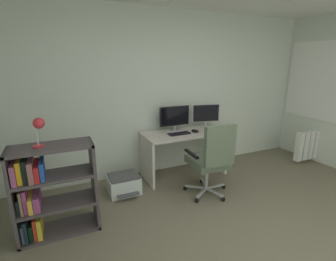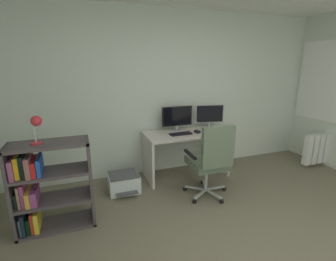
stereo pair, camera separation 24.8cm
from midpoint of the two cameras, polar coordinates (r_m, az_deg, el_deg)
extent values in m
cube|color=silver|center=(4.14, -2.03, 8.42)|extent=(5.32, 0.10, 2.59)
cube|color=white|center=(5.15, 31.19, 9.56)|extent=(0.01, 1.40, 1.29)
cube|color=white|center=(5.14, 31.14, 9.57)|extent=(0.02, 1.48, 1.37)
cube|color=silver|center=(3.95, 1.94, -0.63)|extent=(1.31, 0.61, 0.04)
cube|color=silver|center=(3.84, -6.70, -6.92)|extent=(0.04, 0.58, 0.69)
cube|color=silver|center=(4.37, 9.43, -4.27)|extent=(0.04, 0.58, 0.69)
cylinder|color=#B2B5B7|center=(4.04, -0.28, 0.08)|extent=(0.18, 0.18, 0.01)
cylinder|color=#B2B5B7|center=(4.02, -0.28, 0.74)|extent=(0.03, 0.03, 0.08)
cube|color=black|center=(3.98, -0.29, 3.33)|extent=(0.50, 0.04, 0.31)
cube|color=black|center=(3.96, -0.16, 3.27)|extent=(0.47, 0.01, 0.29)
cylinder|color=#B2B5B7|center=(4.30, 6.86, 0.92)|extent=(0.18, 0.18, 0.01)
cylinder|color=#B2B5B7|center=(4.29, 6.88, 1.59)|extent=(0.03, 0.03, 0.09)
cube|color=#B7BABC|center=(4.25, 6.96, 4.00)|extent=(0.48, 0.14, 0.30)
cube|color=black|center=(4.23, 7.05, 3.95)|extent=(0.44, 0.10, 0.28)
cube|color=black|center=(3.82, 0.77, -0.72)|extent=(0.34, 0.14, 0.02)
cube|color=black|center=(3.95, 4.40, -0.14)|extent=(0.07, 0.11, 0.03)
cube|color=#B7BABC|center=(3.72, 8.82, -12.49)|extent=(0.30, 0.04, 0.02)
sphere|color=black|center=(3.81, 10.78, -12.56)|extent=(0.06, 0.06, 0.06)
cube|color=#B7BABC|center=(3.78, 6.31, -11.90)|extent=(0.13, 0.29, 0.02)
sphere|color=black|center=(3.93, 5.90, -11.43)|extent=(0.06, 0.06, 0.06)
cube|color=#B7BABC|center=(3.67, 4.36, -12.75)|extent=(0.26, 0.21, 0.02)
sphere|color=black|center=(3.71, 2.00, -13.06)|extent=(0.06, 0.06, 0.06)
cube|color=#B7BABC|center=(3.53, 5.66, -13.98)|extent=(0.27, 0.19, 0.02)
sphere|color=black|center=(3.44, 4.49, -15.62)|extent=(0.06, 0.06, 0.06)
cube|color=#B7BABC|center=(3.56, 8.54, -13.79)|extent=(0.11, 0.30, 0.02)
sphere|color=black|center=(3.50, 10.41, -15.21)|extent=(0.06, 0.06, 0.06)
cylinder|color=#B7BABC|center=(3.57, 6.83, -10.46)|extent=(0.04, 0.04, 0.36)
cube|color=#5E6D57|center=(3.48, 6.95, -7.07)|extent=(0.48, 0.51, 0.10)
cube|color=#5E6D57|center=(3.14, 9.58, -3.55)|extent=(0.43, 0.09, 0.53)
cube|color=black|center=(3.32, 3.22, -5.34)|extent=(0.05, 0.35, 0.03)
cube|color=black|center=(3.55, 10.58, -4.19)|extent=(0.05, 0.35, 0.03)
cube|color=#493F44|center=(3.05, -33.88, -12.73)|extent=(0.03, 0.36, 0.99)
cube|color=#493F44|center=(2.99, -18.85, -11.32)|extent=(0.03, 0.36, 0.99)
cube|color=#493F44|center=(2.82, -27.56, -3.41)|extent=(0.81, 0.36, 0.03)
cube|color=#493F44|center=(3.23, -25.35, -19.74)|extent=(0.81, 0.36, 0.03)
cube|color=#493F44|center=(3.07, -26.05, -14.80)|extent=(0.75, 0.36, 0.03)
cube|color=#493F44|center=(2.93, -26.79, -9.34)|extent=(0.75, 0.36, 0.03)
cube|color=slate|center=(3.22, -32.14, -18.53)|extent=(0.02, 0.27, 0.19)
cube|color=black|center=(3.19, -31.64, -18.15)|extent=(0.03, 0.32, 0.25)
cube|color=black|center=(3.21, -30.77, -18.56)|extent=(0.04, 0.28, 0.17)
cube|color=red|center=(3.19, -30.13, -18.04)|extent=(0.03, 0.28, 0.23)
cube|color=gold|center=(3.18, -29.36, -18.07)|extent=(0.04, 0.30, 0.22)
cube|color=black|center=(3.07, -32.96, -13.67)|extent=(0.02, 0.29, 0.16)
cube|color=#806756|center=(3.05, -32.47, -12.94)|extent=(0.03, 0.31, 0.24)
cube|color=#9D3F7A|center=(3.03, -31.86, -12.95)|extent=(0.03, 0.26, 0.25)
cube|color=gold|center=(3.05, -30.92, -13.64)|extent=(0.04, 0.31, 0.16)
cube|color=#93437C|center=(3.04, -29.86, -13.56)|extent=(0.06, 0.31, 0.15)
cube|color=#9A4C7B|center=(2.93, -33.77, -7.87)|extent=(0.04, 0.31, 0.20)
cube|color=gold|center=(2.91, -32.91, -7.59)|extent=(0.04, 0.26, 0.22)
cube|color=black|center=(2.91, -31.95, -7.36)|extent=(0.05, 0.29, 0.23)
cube|color=#8F5755|center=(2.90, -30.97, -7.57)|extent=(0.05, 0.31, 0.21)
cube|color=red|center=(2.90, -29.93, -7.90)|extent=(0.04, 0.31, 0.16)
cube|color=#224EB6|center=(2.89, -29.06, -7.66)|extent=(0.04, 0.28, 0.18)
cylinder|color=red|center=(2.82, -29.74, -3.16)|extent=(0.11, 0.11, 0.02)
cylinder|color=silver|center=(2.79, -30.02, -1.16)|extent=(0.01, 0.01, 0.19)
sphere|color=red|center=(2.76, -29.76, 1.44)|extent=(0.11, 0.11, 0.11)
cube|color=silver|center=(3.69, -12.00, -12.01)|extent=(0.43, 0.37, 0.24)
cube|color=#4C4C51|center=(3.63, -12.12, -10.16)|extent=(0.39, 0.34, 0.02)
cube|color=#4C4C51|center=(3.52, -11.14, -14.28)|extent=(0.30, 0.10, 0.01)
cube|color=white|center=(5.01, 26.53, -3.41)|extent=(0.10, 0.10, 0.53)
cube|color=white|center=(5.11, 27.50, -3.18)|extent=(0.10, 0.10, 0.53)
cube|color=white|center=(5.21, 28.43, -2.95)|extent=(0.10, 0.10, 0.53)
cube|color=white|center=(5.32, 29.32, -2.73)|extent=(0.10, 0.10, 0.53)
cube|color=white|center=(5.43, 30.18, -2.52)|extent=(0.10, 0.10, 0.53)
cube|color=white|center=(5.53, 31.01, -2.32)|extent=(0.10, 0.10, 0.53)
camera|label=1|loc=(0.12, -92.04, -0.56)|focal=26.68mm
camera|label=2|loc=(0.12, 87.96, 0.56)|focal=26.68mm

